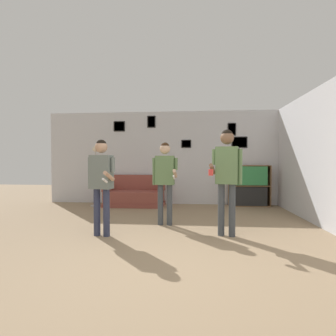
% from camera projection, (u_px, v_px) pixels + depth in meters
% --- Properties ---
extents(ground_plane, '(20.00, 20.00, 0.00)m').
position_uv_depth(ground_plane, '(163.00, 270.00, 3.03)').
color(ground_plane, '#937A5B').
extents(wall_back, '(7.90, 0.08, 2.70)m').
position_uv_depth(wall_back, '(181.00, 158.00, 7.65)').
color(wall_back, silver).
rests_on(wall_back, ground_plane).
extents(wall_right, '(0.06, 7.06, 2.70)m').
position_uv_depth(wall_right, '(319.00, 156.00, 5.05)').
color(wall_right, silver).
rests_on(wall_right, ground_plane).
extents(couch, '(1.66, 0.80, 0.85)m').
position_uv_depth(couch, '(135.00, 195.00, 7.38)').
color(couch, brown).
rests_on(couch, ground_plane).
extents(bookshelf, '(1.12, 0.30, 1.14)m').
position_uv_depth(bookshelf, '(249.00, 186.00, 7.28)').
color(bookshelf, brown).
rests_on(bookshelf, ground_plane).
extents(floor_lamp, '(0.28, 0.28, 1.68)m').
position_uv_depth(floor_lamp, '(96.00, 170.00, 7.26)').
color(floor_lamp, '#ADA89E').
rests_on(floor_lamp, ground_plane).
extents(person_player_foreground_left, '(0.49, 0.51, 1.62)m').
position_uv_depth(person_player_foreground_left, '(101.00, 177.00, 4.39)').
color(person_player_foreground_left, '#2D334C').
rests_on(person_player_foreground_left, ground_plane).
extents(person_player_foreground_center, '(0.50, 0.46, 1.62)m').
position_uv_depth(person_player_foreground_center, '(165.00, 175.00, 5.13)').
color(person_player_foreground_center, '#3D4247').
rests_on(person_player_foreground_center, ground_plane).
extents(person_watcher_holding_cup, '(0.56, 0.41, 1.79)m').
position_uv_depth(person_watcher_holding_cup, '(227.00, 170.00, 4.38)').
color(person_watcher_holding_cup, '#3D4247').
rests_on(person_watcher_holding_cup, ground_plane).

